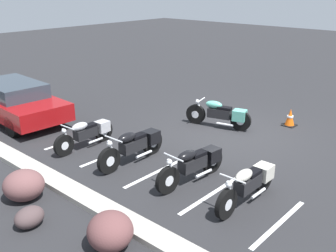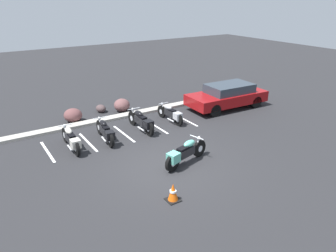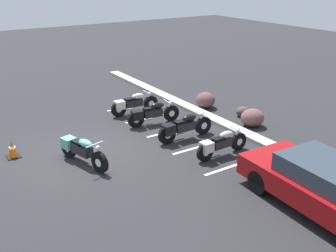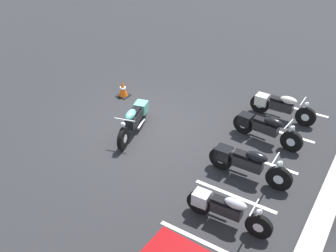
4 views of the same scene
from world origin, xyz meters
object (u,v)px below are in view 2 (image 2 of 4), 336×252
parked_bike_2 (142,121)px  landscape_rock_2 (101,108)px  motorcycle_teal_featured (185,153)px  landscape_rock_1 (122,105)px  car_red (227,95)px  parked_bike_3 (171,114)px  parked_bike_1 (105,131)px  traffic_cone (173,193)px  landscape_rock_0 (73,115)px  parked_bike_0 (71,139)px

parked_bike_2 → landscape_rock_2: 3.40m
motorcycle_teal_featured → landscape_rock_1: (0.58, 6.46, -0.12)m
motorcycle_teal_featured → landscape_rock_2: 6.93m
parked_bike_2 → landscape_rock_1: bearing=-8.2°
car_red → parked_bike_3: bearing=5.0°
car_red → landscape_rock_1: (-4.99, 2.50, -0.35)m
parked_bike_1 → traffic_cone: parked_bike_1 is taller
motorcycle_teal_featured → landscape_rock_0: (-2.04, 6.31, -0.12)m
car_red → traffic_cone: 9.08m
motorcycle_teal_featured → parked_bike_0: motorcycle_teal_featured is taller
landscape_rock_1 → landscape_rock_2: landscape_rock_1 is taller
parked_bike_3 → motorcycle_teal_featured: bearing=151.6°
parked_bike_2 → parked_bike_0: bearing=93.2°
parked_bike_0 → parked_bike_3: 4.94m
parked_bike_2 → landscape_rock_2: (-0.60, 3.33, -0.26)m
motorcycle_teal_featured → landscape_rock_1: size_ratio=2.45×
parked_bike_1 → landscape_rock_2: parked_bike_1 is taller
traffic_cone → parked_bike_3: bearing=57.5°
landscape_rock_2 → traffic_cone: 8.63m
parked_bike_0 → parked_bike_2: 3.23m
landscape_rock_1 → traffic_cone: landscape_rock_1 is taller
parked_bike_1 → car_red: car_red is taller
traffic_cone → car_red: bearing=38.1°
traffic_cone → parked_bike_2: bearing=71.3°
motorcycle_teal_featured → parked_bike_1: (-1.59, 3.39, -0.01)m
parked_bike_0 → landscape_rock_0: bearing=-18.1°
motorcycle_teal_featured → parked_bike_3: motorcycle_teal_featured is taller
parked_bike_0 → car_red: bearing=-85.5°
parked_bike_2 → car_red: (5.38, 0.38, 0.22)m
landscape_rock_0 → landscape_rock_1: 2.62m
landscape_rock_1 → landscape_rock_0: bearing=-176.6°
parked_bike_0 → landscape_rock_0: parked_bike_0 is taller
parked_bike_3 → landscape_rock_1: (-1.31, 2.66, -0.08)m
landscape_rock_1 → landscape_rock_2: size_ratio=1.46×
landscape_rock_1 → traffic_cone: (-2.15, -8.09, -0.07)m
parked_bike_3 → landscape_rock_2: (-2.30, 3.12, -0.22)m
parked_bike_2 → traffic_cone: size_ratio=3.85×
motorcycle_teal_featured → landscape_rock_2: bearing=78.1°
parked_bike_2 → parked_bike_3: (1.70, 0.21, -0.04)m
landscape_rock_1 → landscape_rock_2: 1.10m
landscape_rock_2 → traffic_cone: (-1.16, -8.55, 0.07)m
parked_bike_2 → landscape_rock_0: (-2.24, 2.73, -0.13)m
landscape_rock_1 → car_red: bearing=-26.6°
motorcycle_teal_featured → parked_bike_2: 3.59m
landscape_rock_0 → parked_bike_0: bearing=-108.6°
parked_bike_3 → landscape_rock_2: 3.88m
parked_bike_0 → car_red: car_red is taller
parked_bike_3 → landscape_rock_0: size_ratio=2.31×
landscape_rock_2 → parked_bike_1: bearing=-108.6°
car_red → traffic_cone: bearing=40.5°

